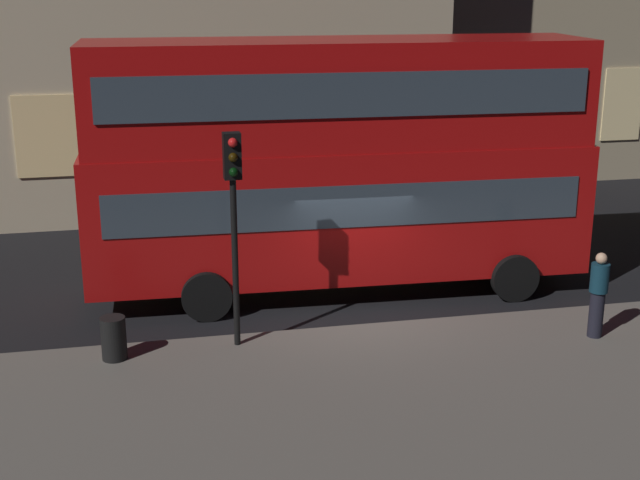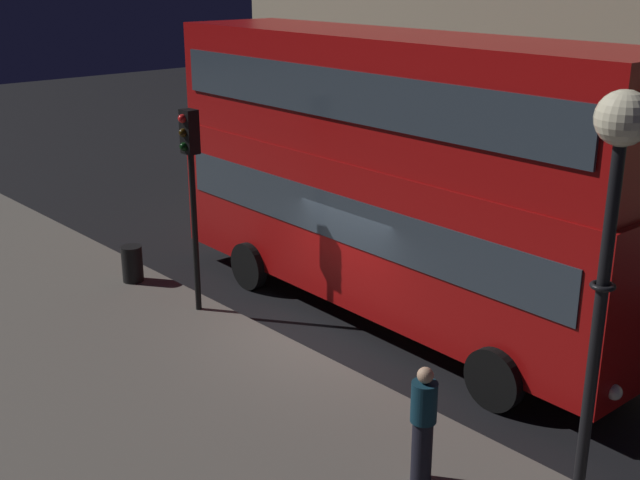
{
  "view_description": "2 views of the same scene",
  "coord_description": "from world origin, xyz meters",
  "px_view_note": "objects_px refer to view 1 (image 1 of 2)",
  "views": [
    {
      "loc": [
        -4.38,
        -16.99,
        6.96
      ],
      "look_at": [
        -0.79,
        -0.05,
        1.73
      ],
      "focal_mm": 49.54,
      "sensor_mm": 36.0,
      "label": 1
    },
    {
      "loc": [
        10.21,
        -9.68,
        6.76
      ],
      "look_at": [
        -1.09,
        0.6,
        1.58
      ],
      "focal_mm": 45.01,
      "sensor_mm": 36.0,
      "label": 2
    }
  ],
  "objects_px": {
    "traffic_light_near_kerb": "(233,196)",
    "pedestrian": "(598,294)",
    "double_decker_bus": "(338,155)",
    "litter_bin": "(114,338)"
  },
  "relations": [
    {
      "from": "traffic_light_near_kerb",
      "to": "pedestrian",
      "type": "bearing_deg",
      "value": -9.92
    },
    {
      "from": "double_decker_bus",
      "to": "traffic_light_near_kerb",
      "type": "height_order",
      "value": "double_decker_bus"
    },
    {
      "from": "double_decker_bus",
      "to": "traffic_light_near_kerb",
      "type": "relative_size",
      "value": 2.72
    },
    {
      "from": "double_decker_bus",
      "to": "litter_bin",
      "type": "relative_size",
      "value": 13.73
    },
    {
      "from": "pedestrian",
      "to": "traffic_light_near_kerb",
      "type": "bearing_deg",
      "value": -116.68
    },
    {
      "from": "traffic_light_near_kerb",
      "to": "litter_bin",
      "type": "distance_m",
      "value": 3.44
    },
    {
      "from": "pedestrian",
      "to": "double_decker_bus",
      "type": "bearing_deg",
      "value": -150.44
    },
    {
      "from": "litter_bin",
      "to": "pedestrian",
      "type": "bearing_deg",
      "value": -5.39
    },
    {
      "from": "double_decker_bus",
      "to": "traffic_light_near_kerb",
      "type": "bearing_deg",
      "value": -130.59
    },
    {
      "from": "double_decker_bus",
      "to": "pedestrian",
      "type": "distance_m",
      "value": 6.19
    }
  ]
}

